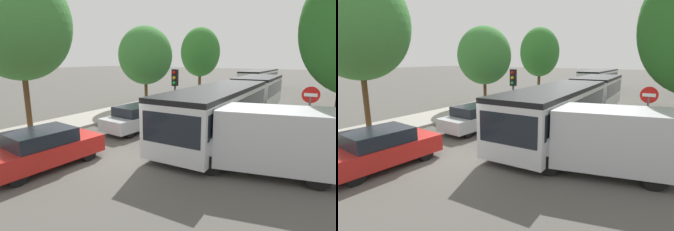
# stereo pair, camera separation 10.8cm
# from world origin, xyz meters

# --- Properties ---
(ground_plane) EXTENTS (200.00, 200.00, 0.00)m
(ground_plane) POSITION_xyz_m (0.00, 0.00, 0.00)
(ground_plane) COLOR #4F4C47
(kerb_strip_left) EXTENTS (3.20, 39.21, 0.14)m
(kerb_strip_left) POSITION_xyz_m (-6.59, 14.61, 0.07)
(kerb_strip_left) COLOR #9E998E
(kerb_strip_left) RESTS_ON ground
(articulated_bus) EXTENTS (3.46, 17.51, 2.59)m
(articulated_bus) POSITION_xyz_m (2.03, 8.77, 1.49)
(articulated_bus) COLOR silver
(articulated_bus) RESTS_ON ground
(city_bus_rear) EXTENTS (2.72, 11.51, 2.47)m
(city_bus_rear) POSITION_xyz_m (-1.92, 29.21, 1.43)
(city_bus_rear) COLOR silver
(city_bus_rear) RESTS_ON ground
(queued_car_red) EXTENTS (2.04, 4.27, 1.45)m
(queued_car_red) POSITION_xyz_m (-1.70, -1.99, 0.73)
(queued_car_red) COLOR #B21E19
(queued_car_red) RESTS_ON ground
(queued_car_silver) EXTENTS (2.01, 4.21, 1.43)m
(queued_car_silver) POSITION_xyz_m (-2.14, 3.84, 0.72)
(queued_car_silver) COLOR #B7BABF
(queued_car_silver) RESTS_ON ground
(queued_car_graphite) EXTENTS (1.91, 4.01, 1.36)m
(queued_car_graphite) POSITION_xyz_m (-2.10, 9.99, 0.69)
(queued_car_graphite) COLOR #47474C
(queued_car_graphite) RESTS_ON ground
(queued_car_white) EXTENTS (2.14, 4.49, 1.52)m
(queued_car_white) POSITION_xyz_m (-1.96, 15.70, 0.77)
(queued_car_white) COLOR white
(queued_car_white) RESTS_ON ground
(white_van) EXTENTS (5.33, 3.17, 2.31)m
(white_van) POSITION_xyz_m (5.33, 2.03, 1.24)
(white_van) COLOR #B7BABF
(white_van) RESTS_ON ground
(traffic_light) EXTENTS (0.36, 0.38, 3.40)m
(traffic_light) POSITION_xyz_m (-0.42, 5.11, 2.50)
(traffic_light) COLOR #56595E
(traffic_light) RESTS_ON ground
(no_entry_sign) EXTENTS (0.70, 0.08, 2.82)m
(no_entry_sign) POSITION_xyz_m (6.20, 5.32, 1.88)
(no_entry_sign) COLOR #56595E
(no_entry_sign) RESTS_ON ground
(tree_left_near) EXTENTS (4.85, 4.85, 8.29)m
(tree_left_near) POSITION_xyz_m (-5.82, -0.18, 5.59)
(tree_left_near) COLOR #51381E
(tree_left_near) RESTS_ON ground
(tree_left_mid) EXTENTS (4.35, 4.35, 6.53)m
(tree_left_mid) POSITION_xyz_m (-6.27, 10.08, 4.09)
(tree_left_mid) COLOR #51381E
(tree_left_mid) RESTS_ON ground
(tree_left_far) EXTENTS (4.16, 4.16, 7.21)m
(tree_left_far) POSITION_xyz_m (-5.68, 18.79, 4.63)
(tree_left_far) COLOR #51381E
(tree_left_far) RESTS_ON ground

